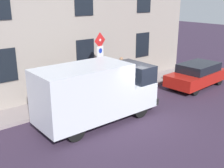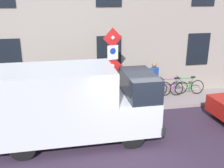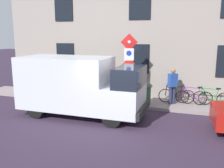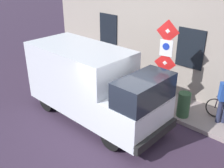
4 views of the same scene
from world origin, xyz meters
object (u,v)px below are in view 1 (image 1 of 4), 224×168
object	(u,v)px
bicycle_black	(120,79)
litter_bin	(111,85)
parked_hatchback	(197,74)
bicycle_green	(140,74)
pedestrian	(121,71)
bicycle_purple	(130,76)
delivery_van	(95,92)
sign_post_stacked	(100,58)

from	to	relation	value
bicycle_black	litter_bin	size ratio (longest dim) A/B	1.91
bicycle_black	parked_hatchback	bearing A→B (deg)	137.07
bicycle_green	pedestrian	world-z (taller)	pedestrian
litter_bin	bicycle_black	bearing A→B (deg)	-58.56
bicycle_purple	pedestrian	xyz separation A→B (m)	(-0.28, 0.98, 0.56)
delivery_van	parked_hatchback	size ratio (longest dim) A/B	1.30
bicycle_black	sign_post_stacked	bearing A→B (deg)	18.47
delivery_van	parked_hatchback	xyz separation A→B (m)	(0.16, -7.36, -0.60)
parked_hatchback	pedestrian	xyz separation A→B (m)	(2.43, 3.73, 0.34)
bicycle_green	litter_bin	xyz separation A→B (m)	(-0.81, 2.94, 0.08)
bicycle_green	bicycle_purple	distance (m)	0.80
parked_hatchback	pedestrian	distance (m)	4.46
sign_post_stacked	delivery_van	distance (m)	2.68
bicycle_purple	bicycle_black	size ratio (longest dim) A/B	1.00
bicycle_green	bicycle_black	bearing A→B (deg)	-0.48
parked_hatchback	sign_post_stacked	bearing A→B (deg)	-21.09
bicycle_purple	litter_bin	distance (m)	2.28
pedestrian	bicycle_purple	bearing A→B (deg)	66.56
sign_post_stacked	litter_bin	size ratio (longest dim) A/B	3.55
sign_post_stacked	bicycle_black	size ratio (longest dim) A/B	1.86
sign_post_stacked	parked_hatchback	world-z (taller)	sign_post_stacked
sign_post_stacked	bicycle_black	distance (m)	2.90
delivery_van	bicycle_purple	distance (m)	5.49
sign_post_stacked	bicycle_purple	distance (m)	3.54
delivery_van	litter_bin	world-z (taller)	delivery_van
parked_hatchback	pedestrian	world-z (taller)	pedestrian
delivery_van	bicycle_purple	size ratio (longest dim) A/B	3.11
bicycle_black	litter_bin	bearing A→B (deg)	25.82
sign_post_stacked	bicycle_green	world-z (taller)	sign_post_stacked
bicycle_green	bicycle_purple	xyz separation A→B (m)	(-0.00, 0.80, 0.00)
delivery_van	parked_hatchback	distance (m)	7.39
delivery_van	sign_post_stacked	bearing A→B (deg)	48.57
parked_hatchback	bicycle_green	distance (m)	3.34
parked_hatchback	bicycle_purple	bearing A→B (deg)	-48.58
sign_post_stacked	delivery_van	world-z (taller)	sign_post_stacked
bicycle_black	pedestrian	distance (m)	0.65
delivery_van	parked_hatchback	world-z (taller)	delivery_van
delivery_van	bicycle_green	world-z (taller)	delivery_van
delivery_van	bicycle_green	distance (m)	6.18
parked_hatchback	litter_bin	distance (m)	5.24
delivery_van	bicycle_purple	world-z (taller)	delivery_van
bicycle_green	bicycle_purple	size ratio (longest dim) A/B	1.00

